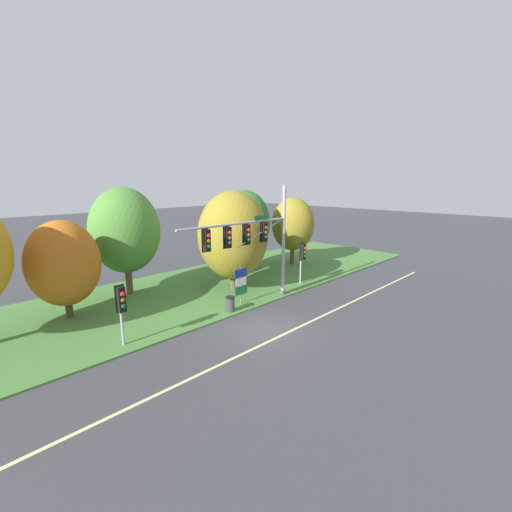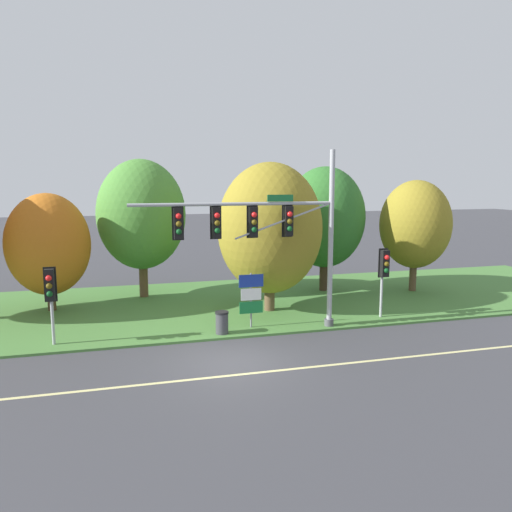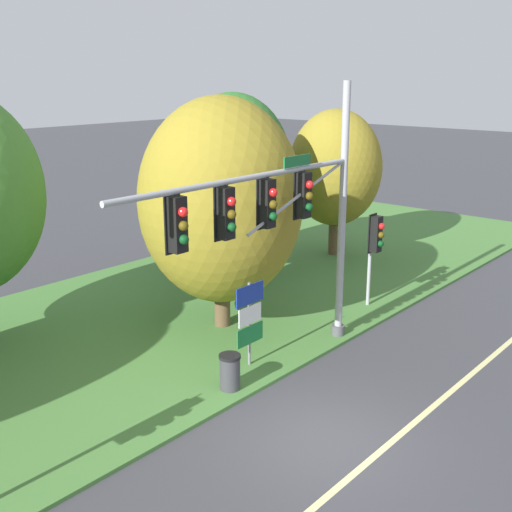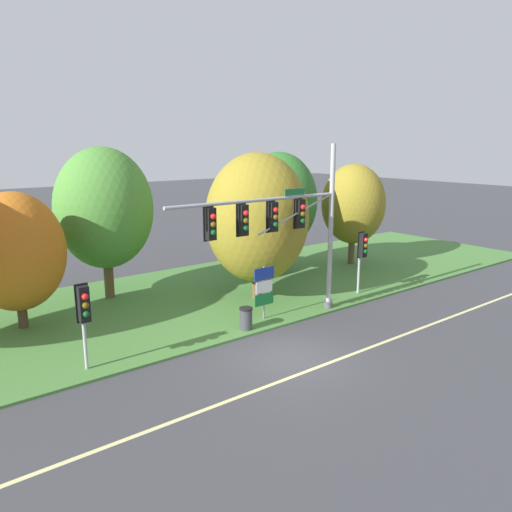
{
  "view_description": "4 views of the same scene",
  "coord_description": "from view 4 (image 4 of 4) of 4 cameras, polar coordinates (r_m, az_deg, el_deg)",
  "views": [
    {
      "loc": [
        -12.61,
        -11.96,
        7.88
      ],
      "look_at": [
        2.92,
        3.6,
        3.05
      ],
      "focal_mm": 24.0,
      "sensor_mm": 36.0,
      "label": 1
    },
    {
      "loc": [
        -3.74,
        -16.5,
        6.34
      ],
      "look_at": [
        1.68,
        3.19,
        3.27
      ],
      "focal_mm": 35.0,
      "sensor_mm": 36.0,
      "label": 2
    },
    {
      "loc": [
        -10.58,
        -7.04,
        7.84
      ],
      "look_at": [
        1.58,
        3.39,
        3.25
      ],
      "focal_mm": 45.0,
      "sensor_mm": 36.0,
      "label": 3
    },
    {
      "loc": [
        -11.46,
        -12.62,
        7.67
      ],
      "look_at": [
        1.95,
        4.67,
        2.68
      ],
      "focal_mm": 35.0,
      "sensor_mm": 36.0,
      "label": 4
    }
  ],
  "objects": [
    {
      "name": "route_sign_post",
      "position": [
        21.71,
        0.93,
        -3.66
      ],
      "size": [
        1.07,
        0.08,
        2.36
      ],
      "color": "slate",
      "rests_on": "grass_verge"
    },
    {
      "name": "pedestrian_signal_near_kerb",
      "position": [
        25.64,
        12.07,
        0.79
      ],
      "size": [
        0.46,
        0.55,
        3.22
      ],
      "color": "#9EA0A5",
      "rests_on": "grass_verge"
    },
    {
      "name": "tree_left_of_mast",
      "position": [
        22.46,
        -25.77,
        0.41
      ],
      "size": [
        3.92,
        3.92,
        5.69
      ],
      "color": "#4C3823",
      "rests_on": "grass_verge"
    },
    {
      "name": "lane_stripe",
      "position": [
        17.9,
        6.76,
        -12.62
      ],
      "size": [
        36.0,
        0.16,
        0.01
      ],
      "primitive_type": "cube",
      "color": "beige",
      "rests_on": "ground"
    },
    {
      "name": "tree_right_far",
      "position": [
        31.89,
        11.06,
        5.83
      ],
      "size": [
        3.98,
        3.98,
        6.31
      ],
      "color": "brown",
      "rests_on": "grass_verge"
    },
    {
      "name": "tree_mid_verge",
      "position": [
        24.09,
        0.12,
        4.33
      ],
      "size": [
        5.0,
        5.0,
        7.14
      ],
      "color": "brown",
      "rests_on": "grass_verge"
    },
    {
      "name": "tree_behind_signpost",
      "position": [
        25.22,
        -16.96,
        5.2
      ],
      "size": [
        4.68,
        4.68,
        7.4
      ],
      "color": "brown",
      "rests_on": "grass_verge"
    },
    {
      "name": "tree_tall_centre",
      "position": [
        29.42,
        2.58,
        6.25
      ],
      "size": [
        4.55,
        4.55,
        7.06
      ],
      "color": "#423021",
      "rests_on": "grass_verge"
    },
    {
      "name": "trash_bin",
      "position": [
        20.79,
        -1.15,
        -7.13
      ],
      "size": [
        0.56,
        0.56,
        0.93
      ],
      "color": "#38383D",
      "rests_on": "grass_verge"
    },
    {
      "name": "grass_verge",
      "position": [
        25.0,
        -8.63,
        -5.06
      ],
      "size": [
        48.0,
        11.5,
        0.1
      ],
      "primitive_type": "cube",
      "color": "#477A38",
      "rests_on": "ground"
    },
    {
      "name": "ground_plane",
      "position": [
        18.69,
        4.13,
        -11.43
      ],
      "size": [
        160.0,
        160.0,
        0.0
      ],
      "primitive_type": "plane",
      "color": "#3D3D42"
    },
    {
      "name": "pedestrian_signal_further_along",
      "position": [
        17.52,
        -19.07,
        -5.75
      ],
      "size": [
        0.46,
        0.55,
        3.04
      ],
      "color": "#9EA0A5",
      "rests_on": "grass_verge"
    },
    {
      "name": "traffic_signal_mast",
      "position": [
        20.9,
        3.28,
        3.84
      ],
      "size": [
        8.54,
        0.49,
        7.54
      ],
      "color": "#9EA0A5",
      "rests_on": "grass_verge"
    }
  ]
}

